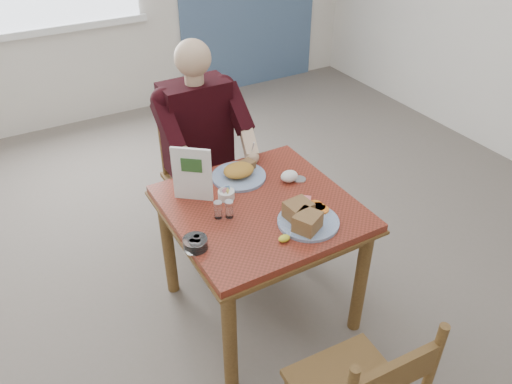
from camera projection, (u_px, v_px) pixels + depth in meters
floor at (260, 306)px, 2.96m from camera, size 6.00×6.00×0.00m
lemon_wedge at (284, 238)px, 2.29m from camera, size 0.06×0.05×0.03m
napkin at (289, 176)px, 2.69m from camera, size 0.11×0.10×0.06m
metal_dish at (299, 179)px, 2.72m from camera, size 0.08×0.08×0.01m
table at (260, 222)px, 2.60m from camera, size 0.92×0.92×0.75m
chair_far at (199, 176)px, 3.26m from camera, size 0.42×0.42×0.95m
diner at (202, 136)px, 3.01m from camera, size 0.53×0.56×1.39m
near_plate at (306, 217)px, 2.38m from camera, size 0.38×0.38×0.10m
far_plate at (239, 173)px, 2.73m from camera, size 0.36×0.36×0.08m
caddy at (226, 195)px, 2.57m from camera, size 0.11×0.11×0.06m
shakers at (224, 209)px, 2.42m from camera, size 0.10×0.08×0.09m
creamer at (195, 243)px, 2.24m from camera, size 0.14×0.14×0.05m
menu at (192, 174)px, 2.49m from camera, size 0.17×0.14×0.30m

